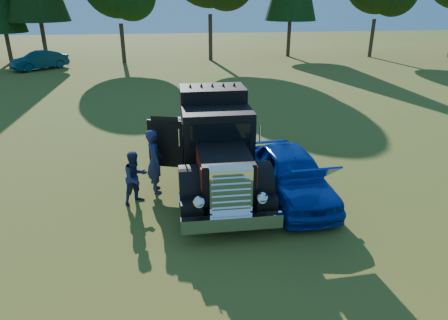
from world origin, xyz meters
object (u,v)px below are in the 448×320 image
at_px(spectator_far, 136,178).
at_px(distant_teal_car, 40,60).
at_px(diamond_t_truck, 216,147).
at_px(hotrod_coupe, 291,174).
at_px(spectator_near, 155,161).

height_order(spectator_far, distant_teal_car, spectator_far).
xyz_separation_m(diamond_t_truck, distant_teal_car, (-11.89, 23.72, -0.55)).
height_order(diamond_t_truck, spectator_far, diamond_t_truck).
bearing_deg(spectator_far, diamond_t_truck, -19.12).
distance_m(diamond_t_truck, distant_teal_car, 26.54).
distance_m(hotrod_coupe, spectator_far, 4.56).
xyz_separation_m(hotrod_coupe, spectator_near, (-4.00, 1.00, 0.24)).
bearing_deg(diamond_t_truck, spectator_near, -173.53).
xyz_separation_m(diamond_t_truck, spectator_near, (-1.90, -0.22, -0.28)).
distance_m(diamond_t_truck, spectator_near, 1.93).
relative_size(hotrod_coupe, spectator_near, 2.27).
bearing_deg(distant_teal_car, diamond_t_truck, -14.39).
bearing_deg(spectator_far, spectator_near, 12.28).
xyz_separation_m(hotrod_coupe, distant_teal_car, (-13.99, 24.94, -0.03)).
bearing_deg(distant_teal_car, spectator_near, -18.36).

